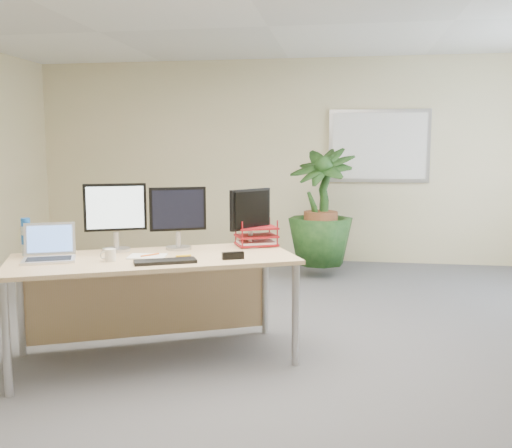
% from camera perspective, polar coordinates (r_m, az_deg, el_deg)
% --- Properties ---
extents(floor, '(8.00, 8.00, 0.00)m').
position_cam_1_polar(floor, '(4.08, -2.81, -14.33)').
color(floor, '#4D4D52').
rests_on(floor, ground).
extents(back_wall, '(7.00, 0.04, 2.70)m').
position_cam_1_polar(back_wall, '(7.74, 3.19, 6.31)').
color(back_wall, beige).
rests_on(back_wall, floor).
extents(whiteboard, '(1.30, 0.04, 0.95)m').
position_cam_1_polar(whiteboard, '(7.68, 12.20, 7.63)').
color(whiteboard, silver).
rests_on(whiteboard, back_wall).
extents(desk, '(2.14, 1.59, 0.76)m').
position_cam_1_polar(desk, '(4.24, -10.31, -5.13)').
color(desk, '#D5B27E').
rests_on(desk, floor).
extents(floor_plant, '(1.12, 1.12, 1.50)m').
position_cam_1_polar(floor_plant, '(6.78, 6.49, 1.00)').
color(floor_plant, '#133413').
rests_on(floor_plant, floor).
extents(monitor_left, '(0.43, 0.23, 0.50)m').
position_cam_1_polar(monitor_left, '(4.35, -13.88, 1.12)').
color(monitor_left, '#B5B4B9').
rests_on(monitor_left, desk).
extents(monitor_right, '(0.40, 0.21, 0.47)m').
position_cam_1_polar(monitor_right, '(4.34, -7.81, 1.02)').
color(monitor_right, '#B5B4B9').
rests_on(monitor_right, desk).
extents(monitor_dark, '(0.27, 0.35, 0.45)m').
position_cam_1_polar(monitor_dark, '(4.42, -0.56, 1.04)').
color(monitor_dark, '#B5B4B9').
rests_on(monitor_dark, desk).
extents(laptop, '(0.44, 0.42, 0.25)m').
position_cam_1_polar(laptop, '(4.18, -19.96, -2.54)').
color(laptop, silver).
rests_on(laptop, desk).
extents(keyboard, '(0.43, 0.30, 0.02)m').
position_cam_1_polar(keyboard, '(3.87, -9.06, -3.71)').
color(keyboard, black).
rests_on(keyboard, desk).
extents(coffee_mug, '(0.11, 0.07, 0.08)m').
position_cam_1_polar(coffee_mug, '(4.01, -14.41, -3.02)').
color(coffee_mug, silver).
rests_on(coffee_mug, desk).
extents(spiral_notebook, '(0.28, 0.22, 0.01)m').
position_cam_1_polar(spiral_notebook, '(4.09, -10.83, -3.21)').
color(spiral_notebook, white).
rests_on(spiral_notebook, desk).
extents(orange_pen, '(0.10, 0.12, 0.01)m').
position_cam_1_polar(orange_pen, '(4.09, -10.56, -3.05)').
color(orange_pen, orange).
rests_on(orange_pen, spiral_notebook).
extents(yellow_highlighter, '(0.10, 0.06, 0.01)m').
position_cam_1_polar(yellow_highlighter, '(4.07, -7.27, -3.16)').
color(yellow_highlighter, yellow).
rests_on(yellow_highlighter, desk).
extents(water_bottle, '(0.07, 0.07, 0.27)m').
position_cam_1_polar(water_bottle, '(4.40, -22.00, -1.27)').
color(water_bottle, silver).
rests_on(water_bottle, desk).
extents(letter_tray, '(0.38, 0.34, 0.14)m').
position_cam_1_polar(letter_tray, '(4.48, 0.03, -1.36)').
color(letter_tray, maroon).
rests_on(letter_tray, desk).
extents(stapler, '(0.15, 0.10, 0.05)m').
position_cam_1_polar(stapler, '(3.95, -2.32, -3.17)').
color(stapler, black).
rests_on(stapler, desk).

